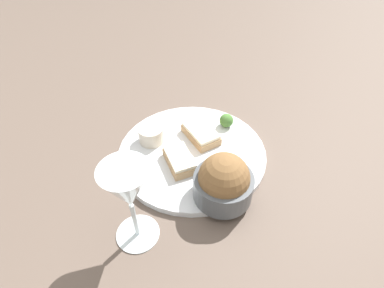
% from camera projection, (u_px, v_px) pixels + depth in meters
% --- Properties ---
extents(ground_plane, '(4.00, 4.00, 0.00)m').
position_uv_depth(ground_plane, '(192.00, 155.00, 0.66)').
color(ground_plane, brown).
extents(dinner_plate, '(0.32, 0.32, 0.01)m').
position_uv_depth(dinner_plate, '(192.00, 153.00, 0.66)').
color(dinner_plate, silver).
rests_on(dinner_plate, ground_plane).
extents(salad_bowl, '(0.11, 0.11, 0.10)m').
position_uv_depth(salad_bowl, '(223.00, 182.00, 0.54)').
color(salad_bowl, '#4C5156').
rests_on(salad_bowl, dinner_plate).
extents(sauce_ramekin, '(0.06, 0.06, 0.04)m').
position_uv_depth(sauce_ramekin, '(151.00, 134.00, 0.66)').
color(sauce_ramekin, beige).
rests_on(sauce_ramekin, dinner_plate).
extents(cheese_toast_near, '(0.10, 0.07, 0.03)m').
position_uv_depth(cheese_toast_near, '(201.00, 133.00, 0.68)').
color(cheese_toast_near, tan).
rests_on(cheese_toast_near, dinner_plate).
extents(cheese_toast_far, '(0.08, 0.05, 0.03)m').
position_uv_depth(cheese_toast_far, '(180.00, 160.00, 0.62)').
color(cheese_toast_far, tan).
rests_on(cheese_toast_far, dinner_plate).
extents(wine_glass, '(0.08, 0.08, 0.17)m').
position_uv_depth(wine_glass, '(128.00, 192.00, 0.44)').
color(wine_glass, silver).
rests_on(wine_glass, ground_plane).
extents(garnish, '(0.03, 0.03, 0.03)m').
position_uv_depth(garnish, '(226.00, 120.00, 0.70)').
color(garnish, '#477533').
rests_on(garnish, dinner_plate).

